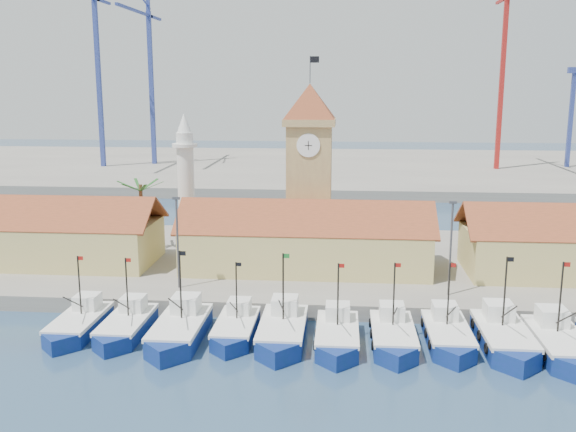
# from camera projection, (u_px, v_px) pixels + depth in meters

# --- Properties ---
(ground) EXTENTS (400.00, 400.00, 0.00)m
(ground) POSITION_uv_depth(u_px,v_px,m) (291.00, 356.00, 50.51)
(ground) COLOR navy
(ground) RESTS_ON ground
(quay) EXTENTS (140.00, 32.00, 1.50)m
(quay) POSITION_uv_depth(u_px,v_px,m) (308.00, 264.00, 73.80)
(quay) COLOR gray
(quay) RESTS_ON ground
(terminal) EXTENTS (240.00, 80.00, 2.00)m
(terminal) POSITION_uv_depth(u_px,v_px,m) (327.00, 168.00, 157.71)
(terminal) COLOR gray
(terminal) RESTS_ON ground
(boat_0) EXTENTS (3.41, 9.35, 7.08)m
(boat_0) POSITION_uv_depth(u_px,v_px,m) (78.00, 326.00, 54.98)
(boat_0) COLOR navy
(boat_0) RESTS_ON ground
(boat_1) EXTENTS (3.39, 9.28, 7.02)m
(boat_1) POSITION_uv_depth(u_px,v_px,m) (125.00, 328.00, 54.55)
(boat_1) COLOR navy
(boat_1) RESTS_ON ground
(boat_2) EXTENTS (3.85, 10.54, 7.97)m
(boat_2) POSITION_uv_depth(u_px,v_px,m) (179.00, 332.00, 53.38)
(boat_2) COLOR navy
(boat_2) RESTS_ON ground
(boat_3) EXTENTS (3.26, 8.93, 6.76)m
(boat_3) POSITION_uv_depth(u_px,v_px,m) (235.00, 330.00, 54.13)
(boat_3) COLOR navy
(boat_3) RESTS_ON ground
(boat_4) EXTENTS (3.76, 10.31, 7.80)m
(boat_4) POSITION_uv_depth(u_px,v_px,m) (282.00, 333.00, 53.19)
(boat_4) COLOR navy
(boat_4) RESTS_ON ground
(boat_5) EXTENTS (3.47, 9.49, 7.18)m
(boat_5) POSITION_uv_depth(u_px,v_px,m) (337.00, 338.00, 52.33)
(boat_5) COLOR navy
(boat_5) RESTS_ON ground
(boat_6) EXTENTS (3.49, 9.56, 7.24)m
(boat_6) POSITION_uv_depth(u_px,v_px,m) (393.00, 338.00, 52.31)
(boat_6) COLOR navy
(boat_6) RESTS_ON ground
(boat_7) EXTENTS (3.47, 9.51, 7.20)m
(boat_7) POSITION_uv_depth(u_px,v_px,m) (448.00, 337.00, 52.44)
(boat_7) COLOR navy
(boat_7) RESTS_ON ground
(boat_8) EXTENTS (3.82, 10.47, 7.92)m
(boat_8) POSITION_uv_depth(u_px,v_px,m) (505.00, 340.00, 51.71)
(boat_8) COLOR navy
(boat_8) RESTS_ON ground
(boat_9) EXTENTS (3.79, 10.38, 7.86)m
(boat_9) POSITION_uv_depth(u_px,v_px,m) (560.00, 346.00, 50.45)
(boat_9) COLOR navy
(boat_9) RESTS_ON ground
(hall_left) EXTENTS (31.20, 10.13, 7.61)m
(hall_left) POSITION_uv_depth(u_px,v_px,m) (22.00, 240.00, 71.94)
(hall_left) COLOR tan
(hall_left) RESTS_ON quay
(hall_center) EXTENTS (27.04, 10.13, 7.61)m
(hall_center) POSITION_uv_depth(u_px,v_px,m) (306.00, 246.00, 69.25)
(hall_center) COLOR tan
(hall_center) RESTS_ON quay
(clock_tower) EXTENTS (5.80, 5.80, 22.70)m
(clock_tower) POSITION_uv_depth(u_px,v_px,m) (309.00, 166.00, 73.51)
(clock_tower) COLOR tan
(clock_tower) RESTS_ON quay
(minaret) EXTENTS (3.00, 3.00, 16.30)m
(minaret) POSITION_uv_depth(u_px,v_px,m) (186.00, 181.00, 77.17)
(minaret) COLOR silver
(minaret) RESTS_ON quay
(palm_tree) EXTENTS (5.60, 5.03, 8.39)m
(palm_tree) POSITION_uv_depth(u_px,v_px,m) (142.00, 211.00, 76.34)
(palm_tree) COLOR brown
(palm_tree) RESTS_ON quay
(lamp_posts) EXTENTS (80.70, 0.25, 9.03)m
(lamp_posts) POSITION_uv_depth(u_px,v_px,m) (306.00, 241.00, 60.90)
(lamp_posts) COLOR #3F3F44
(lamp_posts) RESTS_ON quay
(crane_blue_far) EXTENTS (1.00, 34.53, 46.61)m
(crane_blue_far) POSITION_uv_depth(u_px,v_px,m) (95.00, 55.00, 147.52)
(crane_blue_far) COLOR navy
(crane_blue_far) RESTS_ON terminal
(crane_blue_near) EXTENTS (1.00, 32.06, 43.36)m
(crane_blue_near) POSITION_uv_depth(u_px,v_px,m) (149.00, 64.00, 153.13)
(crane_blue_near) COLOR navy
(crane_blue_near) RESTS_ON terminal
(crane_red_right) EXTENTS (1.00, 33.32, 46.12)m
(crane_red_right) POSITION_uv_depth(u_px,v_px,m) (505.00, 55.00, 142.85)
(crane_red_right) COLOR #AA1E1A
(crane_red_right) RESTS_ON terminal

